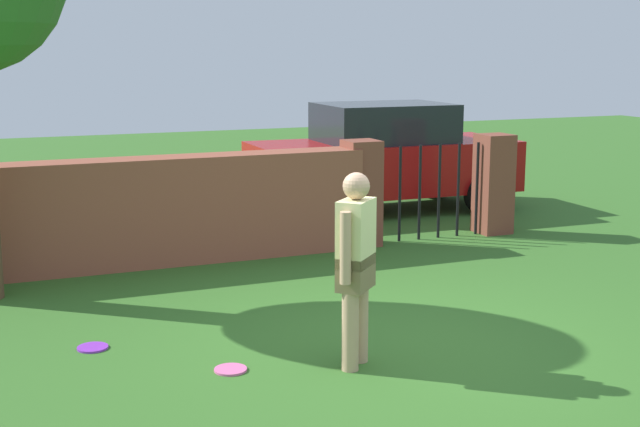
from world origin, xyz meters
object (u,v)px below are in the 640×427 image
object	(u,v)px
person	(356,261)
car	(383,158)
frisbee_purple	(93,348)
frisbee_pink	(231,370)

from	to	relation	value
person	car	xyz separation A→B (m)	(3.31, 6.11, -0.04)
person	frisbee_purple	world-z (taller)	person
person	frisbee_pink	xyz separation A→B (m)	(-0.99, 0.28, -0.89)
person	frisbee_purple	bearing A→B (deg)	-76.82
person	frisbee_purple	size ratio (longest dim) A/B	6.00
frisbee_purple	frisbee_pink	bearing A→B (deg)	-45.17
car	frisbee_purple	distance (m)	7.22
person	frisbee_pink	world-z (taller)	person
person	frisbee_pink	size ratio (longest dim) A/B	6.00
frisbee_pink	frisbee_purple	bearing A→B (deg)	134.83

